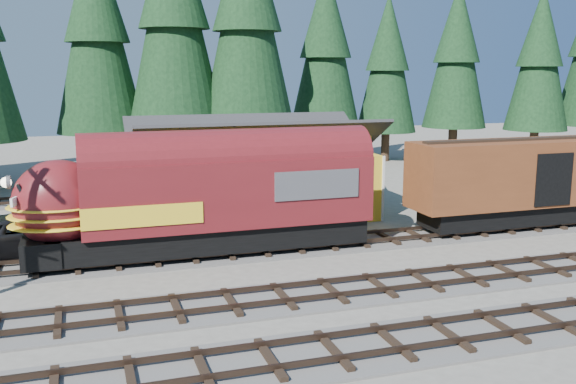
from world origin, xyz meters
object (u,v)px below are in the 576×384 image
object	(u,v)px
locomotive	(193,202)
boxcar	(534,179)
pickup_truck_a	(27,234)
depot	(254,162)

from	to	relation	value
locomotive	boxcar	xyz separation A→B (m)	(16.80, 0.00, 0.09)
locomotive	pickup_truck_a	bearing A→B (deg)	158.52
depot	pickup_truck_a	xyz separation A→B (m)	(-10.99, -3.90, -2.09)
depot	locomotive	size ratio (longest dim) A/B	0.87
boxcar	pickup_truck_a	world-z (taller)	boxcar
boxcar	pickup_truck_a	distance (m)	23.61
locomotive	boxcar	size ratio (longest dim) A/B	1.14
depot	pickup_truck_a	bearing A→B (deg)	-160.47
locomotive	boxcar	distance (m)	16.80
depot	boxcar	world-z (taller)	depot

